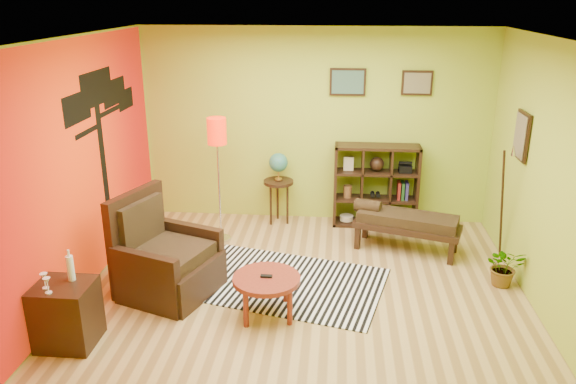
# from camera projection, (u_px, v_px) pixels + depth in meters

# --- Properties ---
(ground) EXTENTS (5.00, 5.00, 0.00)m
(ground) POSITION_uv_depth(u_px,v_px,m) (304.00, 290.00, 6.44)
(ground) COLOR tan
(ground) RESTS_ON ground
(room_shell) EXTENTS (5.04, 4.54, 2.82)m
(room_shell) POSITION_uv_depth(u_px,v_px,m) (297.00, 137.00, 5.85)
(room_shell) COLOR #A4BE35
(room_shell) RESTS_ON ground
(zebra_rug) EXTENTS (2.51, 1.94, 0.01)m
(zebra_rug) POSITION_uv_depth(u_px,v_px,m) (286.00, 283.00, 6.59)
(zebra_rug) COLOR white
(zebra_rug) RESTS_ON ground
(coffee_table) EXTENTS (0.71, 0.71, 0.46)m
(coffee_table) POSITION_uv_depth(u_px,v_px,m) (266.00, 282.00, 5.84)
(coffee_table) COLOR maroon
(coffee_table) RESTS_ON ground
(armchair) EXTENTS (1.20, 1.19, 1.15)m
(armchair) POSITION_uv_depth(u_px,v_px,m) (164.00, 263.00, 6.31)
(armchair) COLOR black
(armchair) RESTS_ON ground
(side_cabinet) EXTENTS (0.54, 0.49, 0.95)m
(side_cabinet) POSITION_uv_depth(u_px,v_px,m) (67.00, 314.00, 5.36)
(side_cabinet) COLOR black
(side_cabinet) RESTS_ON ground
(floor_lamp) EXTENTS (0.26, 0.26, 1.70)m
(floor_lamp) POSITION_uv_depth(u_px,v_px,m) (217.00, 142.00, 7.30)
(floor_lamp) COLOR silver
(floor_lamp) RESTS_ON ground
(globe_table) EXTENTS (0.44, 0.44, 1.06)m
(globe_table) POSITION_uv_depth(u_px,v_px,m) (278.00, 171.00, 8.08)
(globe_table) COLOR black
(globe_table) RESTS_ON ground
(cube_shelf) EXTENTS (1.20, 0.35, 1.20)m
(cube_shelf) POSITION_uv_depth(u_px,v_px,m) (377.00, 186.00, 8.06)
(cube_shelf) COLOR black
(cube_shelf) RESTS_ON ground
(bench) EXTENTS (1.45, 0.87, 0.63)m
(bench) POSITION_uv_depth(u_px,v_px,m) (404.00, 221.00, 7.31)
(bench) COLOR black
(bench) RESTS_ON ground
(potted_plant) EXTENTS (0.45, 0.50, 0.37)m
(potted_plant) POSITION_uv_depth(u_px,v_px,m) (504.00, 270.00, 6.49)
(potted_plant) COLOR #26661E
(potted_plant) RESTS_ON ground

